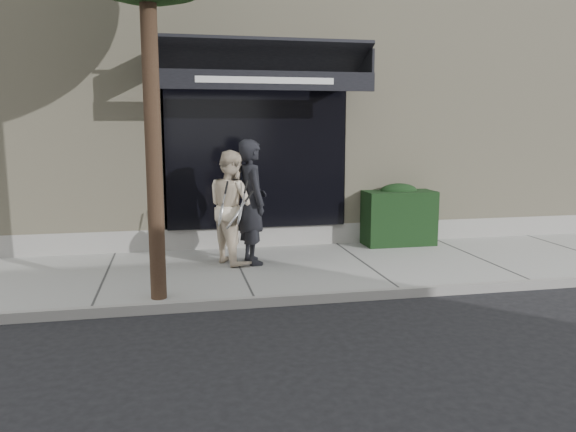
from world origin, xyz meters
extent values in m
plane|color=black|center=(0.00, 0.00, 0.00)|extent=(80.00, 80.00, 0.00)
cube|color=#999893|center=(0.00, 0.00, 0.06)|extent=(20.00, 3.00, 0.12)
cube|color=gray|center=(0.00, -1.55, 0.07)|extent=(20.00, 0.10, 0.14)
cube|color=#BBB08E|center=(0.00, 5.00, 2.75)|extent=(14.00, 7.00, 5.50)
cube|color=gray|center=(0.00, 1.70, 0.25)|extent=(14.02, 0.42, 0.50)
cube|color=black|center=(-1.50, 1.55, 1.80)|extent=(3.20, 0.30, 2.60)
cube|color=gray|center=(-3.10, 1.70, 1.80)|extent=(0.08, 0.40, 2.60)
cube|color=gray|center=(0.10, 1.70, 1.80)|extent=(0.08, 0.40, 2.60)
cube|color=gray|center=(-1.50, 1.70, 3.14)|extent=(3.36, 0.40, 0.12)
cube|color=black|center=(-1.50, 1.00, 3.40)|extent=(3.60, 1.03, 0.55)
cube|color=black|center=(-1.50, 0.50, 3.01)|extent=(3.60, 0.05, 0.30)
cube|color=white|center=(-1.50, 0.47, 3.01)|extent=(2.20, 0.01, 0.10)
cube|color=black|center=(-3.28, 1.00, 3.32)|extent=(0.04, 1.00, 0.45)
cube|color=black|center=(0.28, 1.00, 3.32)|extent=(0.04, 1.00, 0.45)
cube|color=black|center=(1.10, 1.25, 0.62)|extent=(1.30, 0.70, 1.00)
ellipsoid|color=black|center=(1.10, 1.25, 1.12)|extent=(0.71, 0.38, 0.27)
cylinder|color=black|center=(-3.20, -1.30, 2.40)|extent=(0.20, 0.20, 4.80)
imported|color=black|center=(-1.76, 0.33, 1.11)|extent=(0.59, 0.79, 1.98)
torus|color=silver|center=(-1.98, 0.07, 0.97)|extent=(0.16, 0.32, 0.30)
cylinder|color=silver|center=(-1.98, 0.07, 0.97)|extent=(0.13, 0.28, 0.26)
cylinder|color=silver|center=(-1.98, 0.07, 0.97)|extent=(0.18, 0.06, 0.06)
cylinder|color=black|center=(-1.98, 0.07, 0.97)|extent=(0.20, 0.08, 0.07)
torus|color=silver|center=(-2.09, -0.02, 0.91)|extent=(0.23, 0.33, 0.26)
cylinder|color=silver|center=(-2.09, -0.02, 0.91)|extent=(0.19, 0.29, 0.22)
cylinder|color=silver|center=(-2.09, -0.02, 0.91)|extent=(0.16, 0.04, 0.12)
cylinder|color=black|center=(-2.09, -0.02, 0.91)|extent=(0.18, 0.06, 0.14)
imported|color=beige|center=(-2.06, 0.42, 1.03)|extent=(0.98, 1.08, 1.81)
torus|color=silver|center=(-2.28, 0.04, 0.97)|extent=(0.10, 0.31, 0.30)
cylinder|color=silver|center=(-2.28, 0.04, 0.97)|extent=(0.07, 0.27, 0.26)
cylinder|color=silver|center=(-2.28, 0.04, 0.97)|extent=(0.18, 0.03, 0.06)
cylinder|color=black|center=(-2.28, 0.04, 0.97)|extent=(0.20, 0.04, 0.08)
camera|label=1|loc=(-2.98, -8.42, 2.29)|focal=35.00mm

